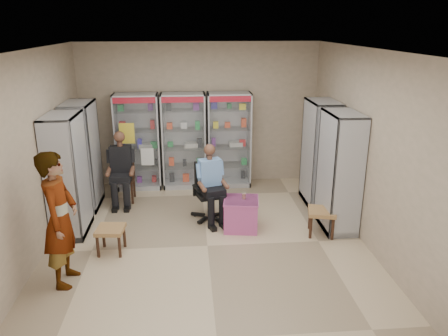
{
  "coord_description": "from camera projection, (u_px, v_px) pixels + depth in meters",
  "views": [
    {
      "loc": [
        -0.26,
        -6.16,
        3.35
      ],
      "look_at": [
        0.32,
        0.7,
        1.06
      ],
      "focal_mm": 35.0,
      "sensor_mm": 36.0,
      "label": 1
    }
  ],
  "objects": [
    {
      "name": "floor",
      "position": [
        207.0,
        246.0,
        6.9
      ],
      "size": [
        6.0,
        6.0,
        0.0
      ],
      "primitive_type": "plane",
      "color": "#C5AD88",
      "rests_on": "ground"
    },
    {
      "name": "room_shell",
      "position": [
        206.0,
        124.0,
        6.28
      ],
      "size": [
        5.02,
        6.02,
        3.01
      ],
      "color": "tan",
      "rests_on": "ground"
    },
    {
      "name": "cabinet_back_left",
      "position": [
        138.0,
        142.0,
        9.06
      ],
      "size": [
        0.9,
        0.5,
        2.0
      ],
      "primitive_type": "cube",
      "color": "silver",
      "rests_on": "floor"
    },
    {
      "name": "cabinet_back_mid",
      "position": [
        184.0,
        141.0,
        9.14
      ],
      "size": [
        0.9,
        0.5,
        2.0
      ],
      "primitive_type": "cube",
      "color": "silver",
      "rests_on": "floor"
    },
    {
      "name": "cabinet_back_right",
      "position": [
        229.0,
        140.0,
        9.22
      ],
      "size": [
        0.9,
        0.5,
        2.0
      ],
      "primitive_type": "cube",
      "color": "#9EA1A5",
      "rests_on": "floor"
    },
    {
      "name": "cabinet_right_far",
      "position": [
        320.0,
        153.0,
        8.28
      ],
      "size": [
        0.9,
        0.5,
        2.0
      ],
      "primitive_type": "cube",
      "rotation": [
        0.0,
        0.0,
        1.57
      ],
      "color": "silver",
      "rests_on": "floor"
    },
    {
      "name": "cabinet_right_near",
      "position": [
        339.0,
        172.0,
        7.24
      ],
      "size": [
        0.9,
        0.5,
        2.0
      ],
      "primitive_type": "cube",
      "rotation": [
        0.0,
        0.0,
        1.57
      ],
      "color": "silver",
      "rests_on": "floor"
    },
    {
      "name": "cabinet_left_far",
      "position": [
        82.0,
        156.0,
        8.11
      ],
      "size": [
        0.9,
        0.5,
        2.0
      ],
      "primitive_type": "cube",
      "rotation": [
        0.0,
        0.0,
        -1.57
      ],
      "color": "silver",
      "rests_on": "floor"
    },
    {
      "name": "cabinet_left_near",
      "position": [
        67.0,
        176.0,
        7.07
      ],
      "size": [
        0.9,
        0.5,
        2.0
      ],
      "primitive_type": "cube",
      "rotation": [
        0.0,
        0.0,
        -1.57
      ],
      "color": "#ADAEB4",
      "rests_on": "floor"
    },
    {
      "name": "wooden_chair",
      "position": [
        123.0,
        178.0,
        8.52
      ],
      "size": [
        0.42,
        0.42,
        0.94
      ],
      "primitive_type": "cube",
      "color": "black",
      "rests_on": "floor"
    },
    {
      "name": "seated_customer",
      "position": [
        122.0,
        169.0,
        8.41
      ],
      "size": [
        0.44,
        0.6,
        1.34
      ],
      "primitive_type": null,
      "color": "black",
      "rests_on": "floor"
    },
    {
      "name": "office_chair",
      "position": [
        210.0,
        191.0,
        7.74
      ],
      "size": [
        0.7,
        0.7,
        1.03
      ],
      "primitive_type": "cube",
      "rotation": [
        0.0,
        0.0,
        0.29
      ],
      "color": "black",
      "rests_on": "floor"
    },
    {
      "name": "seated_shopkeeper",
      "position": [
        210.0,
        185.0,
        7.64
      ],
      "size": [
        0.58,
        0.7,
        1.31
      ],
      "primitive_type": null,
      "rotation": [
        0.0,
        0.0,
        0.29
      ],
      "color": "#78B8ED",
      "rests_on": "floor"
    },
    {
      "name": "pink_trunk",
      "position": [
        241.0,
        214.0,
        7.4
      ],
      "size": [
        0.63,
        0.61,
        0.54
      ],
      "primitive_type": "cube",
      "rotation": [
        0.0,
        0.0,
        -0.15
      ],
      "color": "#B4488D",
      "rests_on": "floor"
    },
    {
      "name": "tea_glass",
      "position": [
        244.0,
        196.0,
        7.33
      ],
      "size": [
        0.07,
        0.07,
        0.1
      ],
      "primitive_type": "cylinder",
      "color": "#5E1308",
      "rests_on": "pink_trunk"
    },
    {
      "name": "woven_stool_a",
      "position": [
        321.0,
        222.0,
        7.22
      ],
      "size": [
        0.53,
        0.53,
        0.44
      ],
      "primitive_type": "cube",
      "rotation": [
        0.0,
        0.0,
        -0.23
      ],
      "color": "olive",
      "rests_on": "floor"
    },
    {
      "name": "woven_stool_b",
      "position": [
        111.0,
        240.0,
        6.66
      ],
      "size": [
        0.44,
        0.44,
        0.41
      ],
      "primitive_type": "cube",
      "rotation": [
        0.0,
        0.0,
        -0.09
      ],
      "color": "#AB7648",
      "rests_on": "floor"
    },
    {
      "name": "standing_man",
      "position": [
        60.0,
        219.0,
        5.67
      ],
      "size": [
        0.47,
        0.69,
        1.85
      ],
      "primitive_type": "imported",
      "rotation": [
        0.0,
        0.0,
        1.53
      ],
      "color": "gray",
      "rests_on": "floor"
    }
  ]
}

